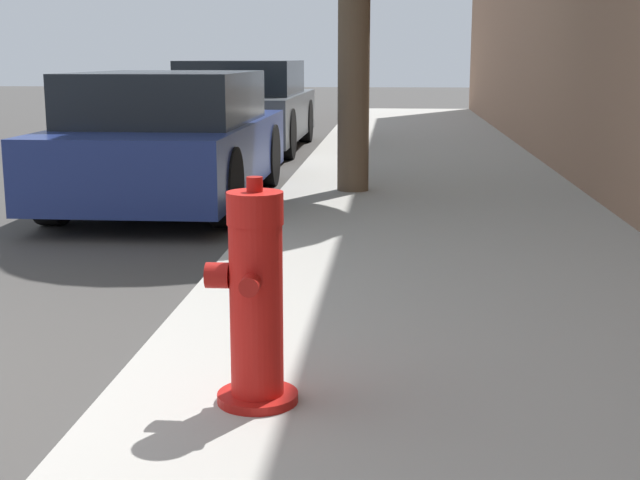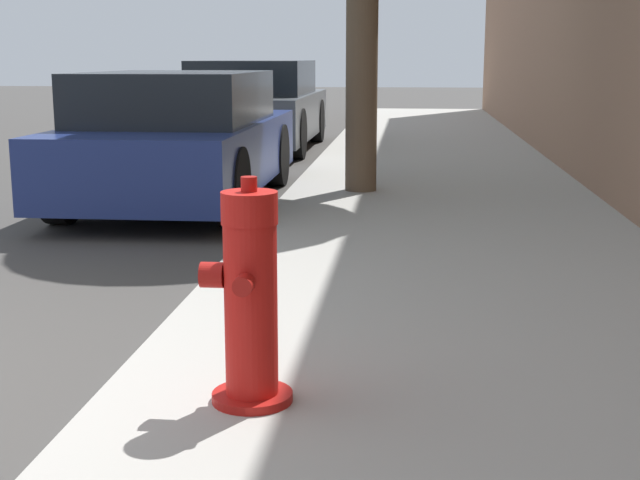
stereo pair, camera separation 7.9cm
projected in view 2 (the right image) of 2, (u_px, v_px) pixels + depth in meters
The scene contains 4 objects.
sidewalk_slab at pixel (482, 434), 3.30m from camera, with size 3.01×40.00×0.13m.
fire_hydrant at pixel (250, 301), 3.36m from camera, with size 0.35×0.35×0.87m.
parked_car_near at pixel (181, 139), 8.77m from camera, with size 1.72×4.06×1.29m.
parked_car_mid at pixel (256, 106), 13.87m from camera, with size 1.84×4.26×1.37m.
Camera 2 is at (2.87, -3.13, 1.43)m, focal length 50.00 mm.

